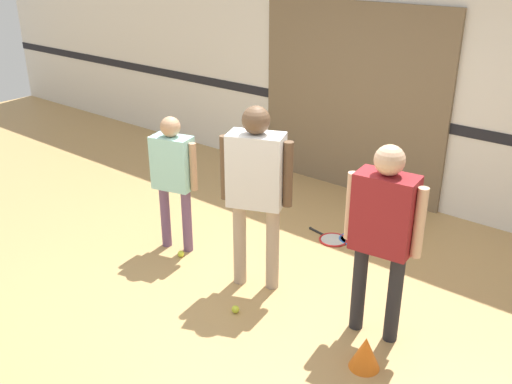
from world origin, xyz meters
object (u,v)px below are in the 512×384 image
object	(u,v)px
tennis_ball_stray_left	(181,254)
training_cone	(365,353)
racket_spare_on_floor	(332,239)
racket_second_spare	(353,240)
tennis_ball_near_instructor	(235,309)
tennis_ball_by_spare_racket	(351,232)
person_student_left	(173,170)
person_instructor	(256,180)
person_student_right	(383,223)

from	to	relation	value
tennis_ball_stray_left	training_cone	bearing A→B (deg)	-6.96
racket_spare_on_floor	training_cone	xyz separation A→B (m)	(1.25, -1.54, 0.12)
racket_second_spare	racket_spare_on_floor	bearing A→B (deg)	-99.94
tennis_ball_near_instructor	tennis_ball_stray_left	world-z (taller)	same
racket_spare_on_floor	racket_second_spare	xyz separation A→B (m)	(0.18, 0.13, 0.00)
racket_second_spare	tennis_ball_near_instructor	size ratio (longest dim) A/B	6.84
racket_spare_on_floor	tennis_ball_near_instructor	distance (m)	1.63
training_cone	racket_spare_on_floor	bearing A→B (deg)	129.03
racket_spare_on_floor	tennis_ball_by_spare_racket	bearing A→B (deg)	-100.56
person_student_left	training_cone	xyz separation A→B (m)	(2.40, -0.39, -0.74)
tennis_ball_near_instructor	person_instructor	bearing A→B (deg)	107.74
tennis_ball_near_instructor	racket_second_spare	bearing A→B (deg)	85.88
person_instructor	racket_spare_on_floor	world-z (taller)	person_instructor
person_student_right	tennis_ball_near_instructor	xyz separation A→B (m)	(-1.04, -0.50, -0.96)
person_student_left	tennis_ball_by_spare_racket	world-z (taller)	person_student_left
person_instructor	racket_second_spare	bearing A→B (deg)	55.25
person_student_right	person_instructor	bearing A→B (deg)	-4.64
training_cone	tennis_ball_near_instructor	bearing A→B (deg)	-175.56
racket_spare_on_floor	racket_second_spare	distance (m)	0.22
tennis_ball_near_instructor	training_cone	distance (m)	1.20
person_instructor	tennis_ball_by_spare_racket	size ratio (longest dim) A/B	25.67
person_student_left	racket_second_spare	bearing A→B (deg)	28.89
person_student_right	training_cone	world-z (taller)	person_student_right
tennis_ball_by_spare_racket	racket_second_spare	bearing A→B (deg)	-52.06
tennis_ball_stray_left	person_instructor	bearing A→B (deg)	5.94
person_student_left	training_cone	world-z (taller)	person_student_left
person_student_right	training_cone	distance (m)	0.96
training_cone	person_student_right	bearing A→B (deg)	110.38
person_student_right	person_student_left	bearing A→B (deg)	-6.03
racket_second_spare	tennis_ball_near_instructor	xyz separation A→B (m)	(-0.13, -1.76, 0.02)
person_student_left	person_student_right	bearing A→B (deg)	-14.28
tennis_ball_by_spare_racket	tennis_ball_stray_left	bearing A→B (deg)	-125.98
person_student_left	person_student_right	xyz separation A→B (m)	(2.25, 0.02, 0.13)
tennis_ball_by_spare_racket	training_cone	bearing A→B (deg)	-57.02
person_student_left	tennis_ball_by_spare_racket	bearing A→B (deg)	33.11
racket_spare_on_floor	person_student_right	bearing A→B (deg)	145.22
person_instructor	person_student_left	world-z (taller)	person_instructor
person_student_right	racket_second_spare	size ratio (longest dim) A/B	3.56
tennis_ball_by_spare_racket	person_instructor	bearing A→B (deg)	-97.65
person_instructor	tennis_ball_near_instructor	world-z (taller)	person_instructor
tennis_ball_near_instructor	racket_spare_on_floor	bearing A→B (deg)	91.85
person_student_left	person_instructor	bearing A→B (deg)	-15.84
tennis_ball_near_instructor	person_student_left	bearing A→B (deg)	158.41
person_student_left	tennis_ball_by_spare_racket	distance (m)	2.05
racket_spare_on_floor	training_cone	size ratio (longest dim) A/B	2.02
person_student_left	racket_second_spare	size ratio (longest dim) A/B	3.11
racket_second_spare	person_student_left	bearing A→B (deg)	-91.85
racket_second_spare	training_cone	xyz separation A→B (m)	(1.07, -1.66, 0.12)
person_instructor	tennis_ball_by_spare_racket	xyz separation A→B (m)	(0.19, 1.41, -1.01)
person_student_right	tennis_ball_by_spare_racket	distance (m)	1.95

